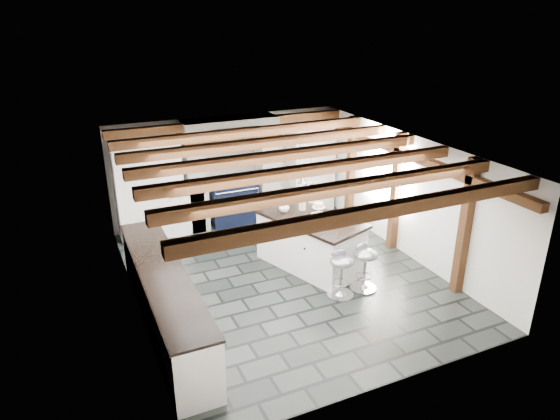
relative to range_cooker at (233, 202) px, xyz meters
name	(u,v)px	position (x,y,z in m)	size (l,w,h in m)	color
ground	(284,276)	(0.00, -2.68, -0.47)	(6.00, 6.00, 0.00)	black
room_shell	(223,199)	(-0.61, -1.26, 0.60)	(6.00, 6.03, 6.00)	white
range_cooker	(233,202)	(0.00, 0.00, 0.00)	(1.00, 0.63, 0.99)	black
kitchen_island	(310,241)	(0.59, -2.50, 0.03)	(1.60, 2.16, 1.28)	white
bar_stool_near	(364,261)	(1.03, -3.59, 0.05)	(0.47, 0.47, 0.82)	silver
bar_stool_far	(341,268)	(0.58, -3.61, 0.04)	(0.44, 0.44, 0.81)	silver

